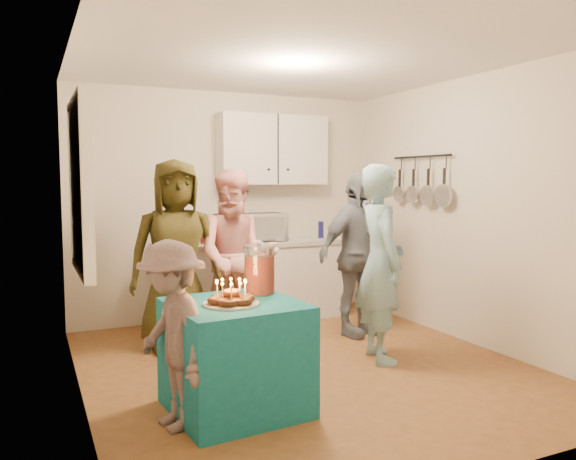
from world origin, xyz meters
name	(u,v)px	position (x,y,z in m)	size (l,w,h in m)	color
floor	(305,366)	(0.00, 0.00, 0.00)	(4.00, 4.00, 0.00)	brown
ceiling	(306,57)	(0.00, 0.00, 2.60)	(4.00, 4.00, 0.00)	white
back_wall	(228,206)	(0.00, 2.00, 1.30)	(3.60, 3.60, 0.00)	silver
left_wall	(77,222)	(-1.80, 0.00, 1.30)	(4.00, 4.00, 0.00)	silver
right_wall	(471,211)	(1.80, 0.00, 1.30)	(4.00, 4.00, 0.00)	silver
window_night	(77,186)	(-1.77, 0.30, 1.55)	(0.04, 1.00, 1.20)	black
counter	(254,283)	(0.20, 1.70, 0.43)	(2.20, 0.58, 0.86)	white
countertop	(254,243)	(0.20, 1.70, 0.89)	(2.24, 0.62, 0.05)	beige
upper_cabinet	(273,150)	(0.50, 1.85, 1.95)	(1.30, 0.30, 0.80)	white
pot_rack	(419,180)	(1.72, 0.70, 1.60)	(0.12, 1.00, 0.60)	black
microwave	(260,227)	(0.28, 1.70, 1.07)	(0.56, 0.38, 0.31)	white
party_table	(235,356)	(-0.85, -0.61, 0.38)	(0.85, 0.85, 0.76)	#116776
donut_cake	(231,292)	(-0.90, -0.68, 0.85)	(0.38, 0.38, 0.18)	#381C0C
punch_jar	(259,271)	(-0.58, -0.41, 0.93)	(0.22, 0.22, 0.34)	red
man_birthday	(381,263)	(0.69, -0.10, 0.87)	(0.63, 0.42, 1.74)	#88B7C6
woman_back_left	(176,255)	(-0.86, 1.00, 0.90)	(0.88, 0.57, 1.79)	brown
woman_back_center	(237,257)	(-0.28, 0.93, 0.85)	(0.83, 0.64, 1.70)	pink
woman_back_right	(357,254)	(0.93, 0.68, 0.84)	(0.98, 0.41, 1.67)	black
child_near_left	(172,335)	(-1.31, -0.70, 0.61)	(0.79, 0.45, 1.22)	#634F50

